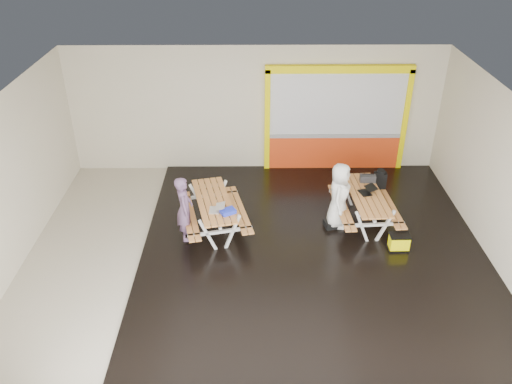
{
  "coord_description": "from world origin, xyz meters",
  "views": [
    {
      "loc": [
        -0.09,
        -9.22,
        6.93
      ],
      "look_at": [
        0.0,
        0.9,
        1.0
      ],
      "focal_mm": 36.49,
      "sensor_mm": 36.0,
      "label": 1
    }
  ],
  "objects_px": {
    "person_left": "(184,209)",
    "toolbox": "(368,178)",
    "backpack": "(380,179)",
    "laptop_left": "(216,209)",
    "picnic_table_right": "(366,201)",
    "blue_pouch": "(228,211)",
    "laptop_right": "(367,191)",
    "picnic_table_left": "(214,207)",
    "person_right": "(339,196)",
    "fluke_bag": "(399,242)",
    "dark_case": "(333,224)"
  },
  "relations": [
    {
      "from": "person_left",
      "to": "backpack",
      "type": "bearing_deg",
      "value": -78.58
    },
    {
      "from": "person_right",
      "to": "backpack",
      "type": "relative_size",
      "value": 3.12
    },
    {
      "from": "picnic_table_right",
      "to": "laptop_right",
      "type": "relative_size",
      "value": 4.79
    },
    {
      "from": "person_left",
      "to": "blue_pouch",
      "type": "relative_size",
      "value": 4.89
    },
    {
      "from": "picnic_table_right",
      "to": "backpack",
      "type": "bearing_deg",
      "value": 59.22
    },
    {
      "from": "picnic_table_left",
      "to": "toolbox",
      "type": "bearing_deg",
      "value": 13.21
    },
    {
      "from": "laptop_left",
      "to": "picnic_table_left",
      "type": "bearing_deg",
      "value": 101.9
    },
    {
      "from": "fluke_bag",
      "to": "picnic_table_left",
      "type": "bearing_deg",
      "value": 168.31
    },
    {
      "from": "picnic_table_left",
      "to": "laptop_left",
      "type": "height_order",
      "value": "laptop_left"
    },
    {
      "from": "picnic_table_left",
      "to": "person_right",
      "type": "distance_m",
      "value": 2.88
    },
    {
      "from": "person_right",
      "to": "toolbox",
      "type": "height_order",
      "value": "person_right"
    },
    {
      "from": "picnic_table_right",
      "to": "blue_pouch",
      "type": "relative_size",
      "value": 6.78
    },
    {
      "from": "laptop_left",
      "to": "person_left",
      "type": "bearing_deg",
      "value": 177.87
    },
    {
      "from": "picnic_table_left",
      "to": "laptop_left",
      "type": "bearing_deg",
      "value": -78.1
    },
    {
      "from": "person_right",
      "to": "fluke_bag",
      "type": "relative_size",
      "value": 3.6
    },
    {
      "from": "person_right",
      "to": "laptop_left",
      "type": "distance_m",
      "value": 2.83
    },
    {
      "from": "person_right",
      "to": "backpack",
      "type": "height_order",
      "value": "person_right"
    },
    {
      "from": "backpack",
      "to": "blue_pouch",
      "type": "bearing_deg",
      "value": -155.76
    },
    {
      "from": "person_right",
      "to": "picnic_table_right",
      "type": "bearing_deg",
      "value": -62.79
    },
    {
      "from": "person_right",
      "to": "laptop_left",
      "type": "bearing_deg",
      "value": 118.22
    },
    {
      "from": "blue_pouch",
      "to": "dark_case",
      "type": "distance_m",
      "value": 2.61
    },
    {
      "from": "person_left",
      "to": "toolbox",
      "type": "xyz_separation_m",
      "value": [
        4.27,
        1.28,
        0.03
      ]
    },
    {
      "from": "picnic_table_left",
      "to": "dark_case",
      "type": "distance_m",
      "value": 2.82
    },
    {
      "from": "person_right",
      "to": "backpack",
      "type": "bearing_deg",
      "value": -33.93
    },
    {
      "from": "backpack",
      "to": "dark_case",
      "type": "height_order",
      "value": "backpack"
    },
    {
      "from": "person_right",
      "to": "laptop_left",
      "type": "height_order",
      "value": "person_right"
    },
    {
      "from": "person_left",
      "to": "blue_pouch",
      "type": "distance_m",
      "value": 0.97
    },
    {
      "from": "picnic_table_left",
      "to": "person_right",
      "type": "relative_size",
      "value": 1.47
    },
    {
      "from": "picnic_table_left",
      "to": "backpack",
      "type": "bearing_deg",
      "value": 15.24
    },
    {
      "from": "person_right",
      "to": "dark_case",
      "type": "bearing_deg",
      "value": 144.68
    },
    {
      "from": "laptop_right",
      "to": "toolbox",
      "type": "bearing_deg",
      "value": 78.27
    },
    {
      "from": "picnic_table_left",
      "to": "dark_case",
      "type": "relative_size",
      "value": 5.88
    },
    {
      "from": "laptop_right",
      "to": "blue_pouch",
      "type": "xyz_separation_m",
      "value": [
        -3.2,
        -0.88,
        0.01
      ]
    },
    {
      "from": "picnic_table_right",
      "to": "person_left",
      "type": "height_order",
      "value": "person_left"
    },
    {
      "from": "toolbox",
      "to": "laptop_left",
      "type": "bearing_deg",
      "value": -159.89
    },
    {
      "from": "laptop_left",
      "to": "blue_pouch",
      "type": "distance_m",
      "value": 0.28
    },
    {
      "from": "person_right",
      "to": "laptop_left",
      "type": "xyz_separation_m",
      "value": [
        -2.77,
        -0.58,
        0.03
      ]
    },
    {
      "from": "backpack",
      "to": "fluke_bag",
      "type": "relative_size",
      "value": 1.15
    },
    {
      "from": "fluke_bag",
      "to": "laptop_left",
      "type": "bearing_deg",
      "value": 174.29
    },
    {
      "from": "toolbox",
      "to": "picnic_table_left",
      "type": "bearing_deg",
      "value": -166.79
    },
    {
      "from": "picnic_table_left",
      "to": "laptop_left",
      "type": "xyz_separation_m",
      "value": [
        0.09,
        -0.45,
        0.24
      ]
    },
    {
      "from": "backpack",
      "to": "person_right",
      "type": "bearing_deg",
      "value": -140.29
    },
    {
      "from": "person_left",
      "to": "backpack",
      "type": "relative_size",
      "value": 2.99
    },
    {
      "from": "laptop_right",
      "to": "fluke_bag",
      "type": "height_order",
      "value": "laptop_right"
    },
    {
      "from": "laptop_right",
      "to": "picnic_table_right",
      "type": "bearing_deg",
      "value": -108.11
    },
    {
      "from": "backpack",
      "to": "fluke_bag",
      "type": "bearing_deg",
      "value": -88.14
    },
    {
      "from": "backpack",
      "to": "laptop_left",
      "type": "bearing_deg",
      "value": -158.57
    },
    {
      "from": "blue_pouch",
      "to": "toolbox",
      "type": "xyz_separation_m",
      "value": [
        3.31,
        1.42,
        0.02
      ]
    },
    {
      "from": "laptop_left",
      "to": "fluke_bag",
      "type": "distance_m",
      "value": 4.06
    },
    {
      "from": "picnic_table_right",
      "to": "blue_pouch",
      "type": "bearing_deg",
      "value": -165.51
    }
  ]
}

